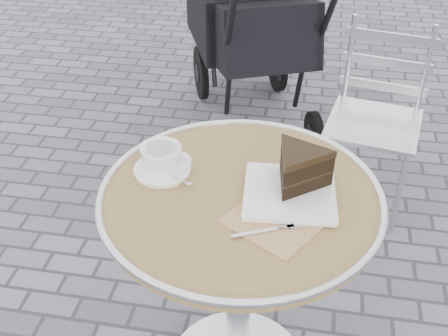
% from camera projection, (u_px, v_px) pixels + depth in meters
% --- Properties ---
extents(cafe_table, '(0.72, 0.72, 0.74)m').
position_uv_depth(cafe_table, '(240.00, 242.00, 1.49)').
color(cafe_table, silver).
rests_on(cafe_table, ground).
extents(cappuccino_set, '(0.16, 0.15, 0.07)m').
position_uv_depth(cappuccino_set, '(162.00, 161.00, 1.46)').
color(cappuccino_set, white).
rests_on(cappuccino_set, cafe_table).
extents(cake_plate_set, '(0.28, 0.36, 0.12)m').
position_uv_depth(cake_plate_set, '(297.00, 174.00, 1.37)').
color(cake_plate_set, tan).
rests_on(cake_plate_set, cafe_table).
extents(bistro_chair, '(0.42, 0.42, 0.80)m').
position_uv_depth(bistro_chair, '(380.00, 97.00, 2.30)').
color(bistro_chair, silver).
rests_on(bistro_chair, ground).
extents(baby_stroller, '(0.86, 1.19, 1.14)m').
position_uv_depth(baby_stroller, '(252.00, 27.00, 2.88)').
color(baby_stroller, black).
rests_on(baby_stroller, ground).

